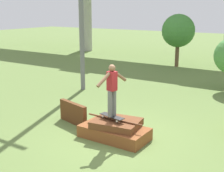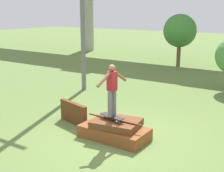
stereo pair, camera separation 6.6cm
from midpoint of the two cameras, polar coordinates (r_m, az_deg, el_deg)
name	(u,v)px [view 1 (the left image)]	position (r m, az deg, el deg)	size (l,w,h in m)	color
ground_plane	(114,138)	(9.02, 0.21, -9.50)	(80.00, 80.00, 0.00)	olive
scrap_pile	(115,130)	(8.93, 0.32, -8.03)	(1.94, 1.16, 0.59)	brown
scrap_plank_loose	(73,113)	(10.09, -7.32, -4.93)	(1.26, 0.46, 0.69)	#5B3319
skateboard	(112,116)	(8.76, -0.22, -5.56)	(0.82, 0.38, 0.09)	black
skater	(112,87)	(8.51, -0.22, -0.20)	(0.32, 1.11, 1.46)	slate
tree_behind_right	(178,31)	(19.96, 11.92, 9.84)	(2.04, 2.04, 3.27)	brown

